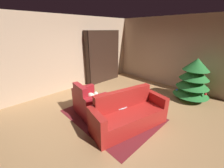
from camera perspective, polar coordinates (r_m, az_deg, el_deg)
The scene contains 11 objects.
ground_plane at distance 4.35m, azimuth 4.73°, elevation -10.60°, with size 7.12×7.12×0.00m, color #9E764C.
wall_back at distance 6.35m, azimuth 23.72°, elevation 11.43°, with size 5.47×0.06×2.80m, color tan.
wall_left at distance 5.90m, azimuth -15.35°, elevation 11.81°, with size 0.06×6.06×2.80m, color tan.
area_rug at distance 4.13m, azimuth -0.10°, elevation -12.47°, with size 2.51×1.93×0.01m, color maroon.
bookshelf_unit at distance 6.56m, azimuth -3.11°, elevation 10.61°, with size 0.34×1.71×2.26m.
armchair_red at distance 4.10m, azimuth -9.28°, elevation -7.62°, with size 1.03×0.80×0.93m.
couch_red at distance 3.59m, azimuth 6.74°, elevation -12.38°, with size 1.13×2.04×0.91m.
coffee_table at distance 3.82m, azimuth 1.83°, elevation -8.31°, with size 0.65×0.65×0.45m.
book_stack_on_table at distance 3.76m, azimuth 1.96°, elevation -7.43°, with size 0.22×0.19×0.08m.
bottle_on_table at distance 3.83m, azimuth 4.26°, elevation -5.88°, with size 0.08×0.08×0.24m.
decorated_tree at distance 5.43m, azimuth 30.13°, elevation 1.55°, with size 1.13×1.13×1.44m.
Camera 1 is at (2.40, -2.82, 2.29)m, focal length 22.57 mm.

